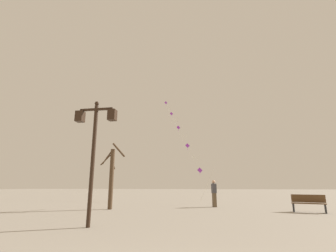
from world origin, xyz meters
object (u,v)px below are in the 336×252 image
bare_tree (112,176)px  kite_flyer (214,193)px  kite_train (181,132)px  park_bench (309,203)px  twin_lantern_lamp_post (94,136)px

bare_tree → kite_flyer: bearing=23.1°
kite_train → park_bench: 16.10m
bare_tree → twin_lantern_lamp_post: bearing=-74.1°
kite_train → park_bench: size_ratio=9.17×
kite_flyer → bare_tree: (-6.11, -2.61, 1.04)m
kite_train → bare_tree: kite_train is taller
twin_lantern_lamp_post → park_bench: 11.34m
twin_lantern_lamp_post → park_bench: (9.11, 6.22, -2.62)m
twin_lantern_lamp_post → park_bench: bearing=34.3°
twin_lantern_lamp_post → kite_train: (1.12, 18.46, 4.11)m
twin_lantern_lamp_post → kite_flyer: bearing=63.8°
kite_train → park_bench: (7.99, -12.24, -6.73)m
bare_tree → park_bench: bearing=0.1°
kite_flyer → bare_tree: bare_tree is taller
kite_flyer → park_bench: bearing=-137.3°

